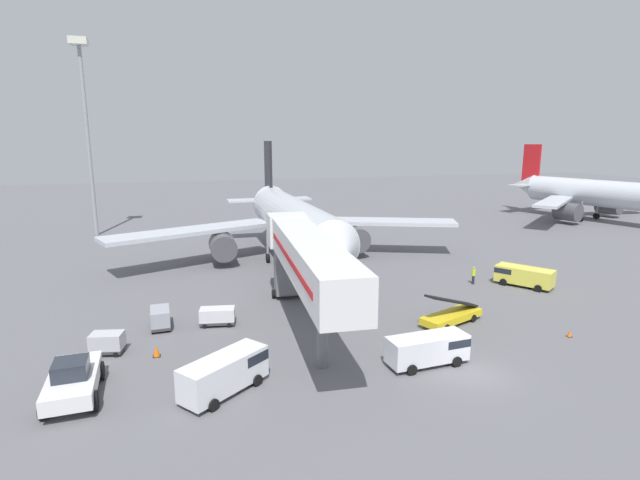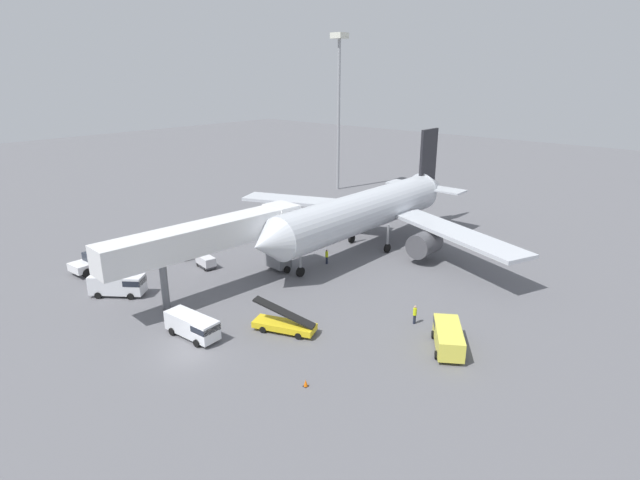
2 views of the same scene
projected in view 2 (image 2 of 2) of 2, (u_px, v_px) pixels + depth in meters
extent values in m
plane|color=slate|center=(189.00, 355.00, 40.68)|extent=(300.00, 300.00, 0.00)
cylinder|color=silver|center=(362.00, 212.00, 62.69)|extent=(4.99, 28.79, 4.91)
cone|color=silver|center=(267.00, 244.00, 51.18)|extent=(4.82, 3.42, 4.81)
cone|color=silver|center=(431.00, 186.00, 74.76)|extent=(4.68, 5.31, 4.66)
cube|color=#232328|center=(428.00, 157.00, 72.37)|extent=(0.37, 4.17, 7.85)
cube|color=silver|center=(443.00, 190.00, 71.63)|extent=(5.90, 3.05, 0.24)
cube|color=silver|center=(408.00, 184.00, 75.30)|extent=(5.90, 3.05, 0.24)
cube|color=silver|center=(456.00, 233.00, 58.10)|extent=(19.78, 11.17, 0.44)
cube|color=silver|center=(310.00, 201.00, 72.16)|extent=(19.76, 11.27, 0.44)
cylinder|color=#4C4C51|center=(424.00, 244.00, 59.94)|extent=(2.94, 3.82, 2.93)
cylinder|color=#4C4C51|center=(323.00, 219.00, 69.84)|extent=(2.94, 3.82, 2.93)
cylinder|color=gray|center=(300.00, 259.00, 55.62)|extent=(0.28, 0.28, 3.11)
cylinder|color=black|center=(300.00, 272.00, 56.11)|extent=(0.35, 1.10, 1.10)
cylinder|color=gray|center=(388.00, 236.00, 63.13)|extent=(0.28, 0.28, 3.11)
cylinder|color=black|center=(387.00, 248.00, 63.62)|extent=(0.35, 1.10, 1.10)
cylinder|color=gray|center=(352.00, 228.00, 66.64)|extent=(0.28, 0.28, 3.11)
cylinder|color=black|center=(352.00, 239.00, 67.13)|extent=(0.35, 1.10, 1.10)
cube|color=silver|center=(199.00, 238.00, 49.51)|extent=(4.42, 20.37, 2.70)
cube|color=red|center=(190.00, 235.00, 50.53)|extent=(1.24, 16.94, 0.44)
cube|color=silver|center=(282.00, 217.00, 56.66)|extent=(3.64, 3.04, 2.84)
cube|color=#232833|center=(290.00, 213.00, 57.44)|extent=(3.31, 0.47, 0.90)
cube|color=slate|center=(278.00, 248.00, 57.39)|extent=(2.67, 1.98, 4.43)
cylinder|color=black|center=(271.00, 263.00, 59.05)|extent=(0.36, 0.82, 0.80)
cylinder|color=black|center=(287.00, 270.00, 57.13)|extent=(0.36, 0.82, 0.80)
cylinder|color=slate|center=(165.00, 285.00, 48.00)|extent=(0.70, 0.70, 4.83)
cube|color=white|center=(97.00, 262.00, 57.66)|extent=(2.77, 5.73, 0.88)
cube|color=#232833|center=(93.00, 256.00, 57.17)|extent=(1.84, 1.88, 0.90)
cylinder|color=black|center=(87.00, 273.00, 55.74)|extent=(0.45, 1.12, 1.10)
cylinder|color=black|center=(76.00, 268.00, 57.14)|extent=(0.45, 1.12, 1.10)
cylinder|color=black|center=(118.00, 264.00, 58.45)|extent=(0.45, 1.12, 1.10)
cylinder|color=black|center=(107.00, 259.00, 59.86)|extent=(0.45, 1.12, 1.10)
cube|color=yellow|center=(284.00, 326.00, 44.23)|extent=(5.83, 3.67, 0.55)
cube|color=black|center=(284.00, 312.00, 43.82)|extent=(5.57, 2.94, 1.96)
cylinder|color=black|center=(263.00, 330.00, 44.10)|extent=(0.64, 0.42, 0.60)
cylinder|color=black|center=(271.00, 321.00, 45.61)|extent=(0.64, 0.42, 0.60)
cylinder|color=black|center=(298.00, 336.00, 43.02)|extent=(0.64, 0.42, 0.60)
cylinder|color=black|center=(306.00, 327.00, 44.53)|extent=(0.64, 0.42, 0.60)
cube|color=#E5DB4C|center=(448.00, 337.00, 41.29)|extent=(4.64, 5.54, 1.59)
cube|color=#1E232D|center=(446.00, 323.00, 42.87)|extent=(2.67, 2.56, 0.51)
cylinder|color=black|center=(434.00, 335.00, 43.19)|extent=(0.68, 0.77, 0.68)
cylinder|color=black|center=(457.00, 336.00, 42.95)|extent=(0.68, 0.77, 0.68)
cylinder|color=black|center=(437.00, 355.00, 40.10)|extent=(0.68, 0.77, 0.68)
cylinder|color=black|center=(463.00, 357.00, 39.86)|extent=(0.68, 0.77, 0.68)
cube|color=white|center=(117.00, 284.00, 51.19)|extent=(5.41, 4.74, 1.89)
cube|color=#1E232D|center=(135.00, 281.00, 50.95)|extent=(2.51, 2.53, 0.60)
cylinder|color=black|center=(138.00, 289.00, 52.21)|extent=(0.74, 0.68, 0.68)
cylinder|color=black|center=(131.00, 296.00, 50.54)|extent=(0.74, 0.68, 0.68)
cylinder|color=black|center=(106.00, 288.00, 52.42)|extent=(0.74, 0.68, 0.68)
cylinder|color=black|center=(98.00, 295.00, 50.75)|extent=(0.74, 0.68, 0.68)
cube|color=white|center=(192.00, 325.00, 43.20)|extent=(5.38, 2.15, 1.66)
cube|color=#1E232D|center=(206.00, 327.00, 42.05)|extent=(1.80, 1.94, 0.53)
cylinder|color=black|center=(213.00, 335.00, 43.16)|extent=(0.70, 0.37, 0.68)
cylinder|color=black|center=(197.00, 343.00, 41.86)|extent=(0.70, 0.37, 0.68)
cylinder|color=black|center=(189.00, 324.00, 45.05)|extent=(0.70, 0.37, 0.68)
cylinder|color=black|center=(172.00, 331.00, 43.74)|extent=(0.70, 0.37, 0.68)
cube|color=#38383D|center=(189.00, 256.00, 61.82)|extent=(1.48, 2.51, 0.22)
cube|color=#999EA5|center=(188.00, 250.00, 61.60)|extent=(1.48, 2.51, 1.16)
cylinder|color=black|center=(191.00, 253.00, 62.87)|extent=(0.13, 0.36, 0.36)
cylinder|color=black|center=(198.00, 256.00, 62.11)|extent=(0.13, 0.36, 0.36)
cylinder|color=black|center=(180.00, 257.00, 61.60)|extent=(0.13, 0.36, 0.36)
cylinder|color=black|center=(186.00, 259.00, 60.84)|extent=(0.13, 0.36, 0.36)
cube|color=#38383D|center=(206.00, 265.00, 58.77)|extent=(2.83, 1.75, 0.22)
cube|color=silver|center=(206.00, 260.00, 58.58)|extent=(2.83, 1.75, 0.97)
cylinder|color=black|center=(215.00, 267.00, 58.48)|extent=(0.38, 0.18, 0.36)
cylinder|color=black|center=(205.00, 270.00, 57.75)|extent=(0.38, 0.18, 0.36)
cylinder|color=black|center=(207.00, 263.00, 59.85)|extent=(0.38, 0.18, 0.36)
cylinder|color=black|center=(198.00, 265.00, 59.12)|extent=(0.38, 0.18, 0.36)
cube|color=#38383D|center=(147.00, 257.00, 61.23)|extent=(2.31, 1.74, 0.22)
cube|color=silver|center=(146.00, 252.00, 61.03)|extent=(2.31, 1.74, 1.05)
cylinder|color=black|center=(154.00, 259.00, 61.06)|extent=(0.38, 0.19, 0.36)
cylinder|color=black|center=(144.00, 261.00, 60.36)|extent=(0.38, 0.19, 0.36)
cylinder|color=black|center=(150.00, 255.00, 62.17)|extent=(0.38, 0.19, 0.36)
cylinder|color=black|center=(140.00, 258.00, 61.47)|extent=(0.38, 0.19, 0.36)
cylinder|color=#1E2333|center=(414.00, 319.00, 45.68)|extent=(0.34, 0.34, 0.85)
cylinder|color=#D8EA19|center=(415.00, 312.00, 45.44)|extent=(0.45, 0.45, 0.67)
sphere|color=tan|center=(415.00, 307.00, 45.29)|extent=(0.23, 0.23, 0.23)
cylinder|color=#1E2333|center=(327.00, 260.00, 59.84)|extent=(0.35, 0.35, 0.86)
cylinder|color=#D8EA19|center=(327.00, 254.00, 59.60)|extent=(0.47, 0.47, 0.68)
sphere|color=tan|center=(327.00, 250.00, 59.45)|extent=(0.23, 0.23, 0.23)
cube|color=black|center=(151.00, 269.00, 58.36)|extent=(0.50, 0.50, 0.03)
cone|color=orange|center=(151.00, 266.00, 58.23)|extent=(0.43, 0.43, 0.74)
cube|color=black|center=(306.00, 386.00, 36.69)|extent=(0.36, 0.36, 0.03)
cone|color=orange|center=(306.00, 383.00, 36.60)|extent=(0.30, 0.30, 0.53)
cylinder|color=#93969B|center=(339.00, 117.00, 93.65)|extent=(0.56, 0.56, 27.10)
cube|color=silver|center=(339.00, 36.00, 89.19)|extent=(2.40, 2.40, 1.00)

